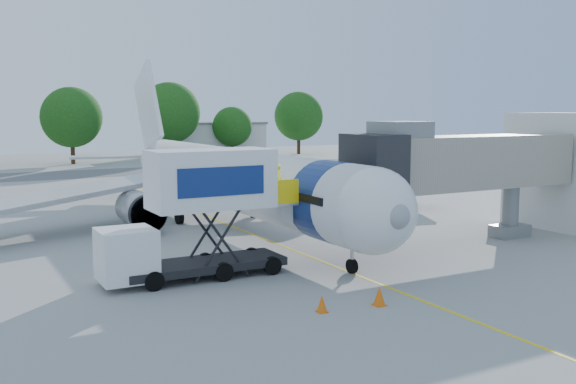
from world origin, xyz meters
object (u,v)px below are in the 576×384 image
catering_hiloader (197,215)px  ground_tug (503,320)px  aircraft (228,178)px  jet_bridge (452,164)px

catering_hiloader → ground_tug: catering_hiloader is taller
aircraft → jet_bridge: (7.99, -11.12, 1.39)m
aircraft → catering_hiloader: bearing=-119.4°
catering_hiloader → ground_tug: (5.36, -11.97, -1.95)m
jet_bridge → catering_hiloader: size_ratio=1.64×
aircraft → ground_tug: aircraft is taller
jet_bridge → ground_tug: jet_bridge is taller
catering_hiloader → ground_tug: 13.25m
jet_bridge → catering_hiloader: (-14.26, -0.00, -1.58)m
aircraft → jet_bridge: size_ratio=2.71×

